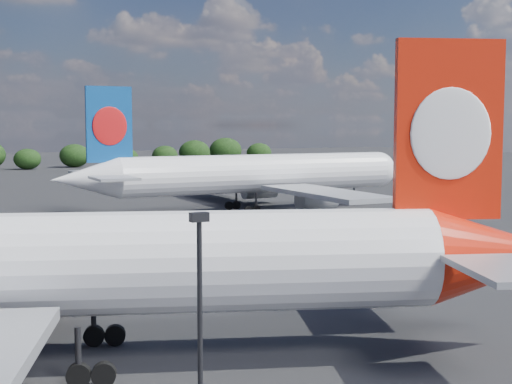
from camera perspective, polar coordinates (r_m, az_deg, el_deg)
name	(u,v)px	position (r m, az deg, el deg)	size (l,w,h in m)	color
qantas_airliner	(79,267)	(38.24, -14.00, -5.85)	(50.82, 48.87, 17.16)	white
china_southern_airliner	(248,175)	(103.50, -0.65, 1.38)	(53.96, 51.21, 17.66)	white
apron_lamp_post	(200,355)	(22.19, -4.49, -12.85)	(0.55, 0.30, 9.97)	black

